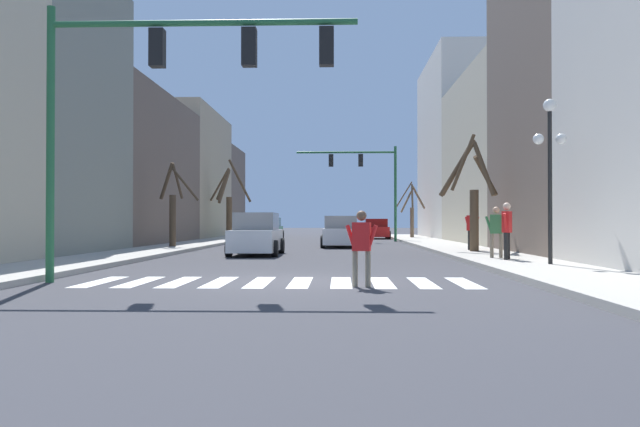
# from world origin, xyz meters

# --- Properties ---
(ground_plane) EXTENTS (240.00, 240.00, 0.00)m
(ground_plane) POSITION_xyz_m (0.00, 0.00, 0.00)
(ground_plane) COLOR #38383D
(sidewalk_right) EXTENTS (2.89, 90.00, 0.15)m
(sidewalk_right) POSITION_xyz_m (6.80, 0.00, 0.07)
(sidewalk_right) COLOR #ADA89E
(sidewalk_right) RESTS_ON ground_plane
(building_row_left) EXTENTS (6.00, 54.91, 11.57)m
(building_row_left) POSITION_xyz_m (-11.25, 21.02, 4.75)
(building_row_left) COLOR #BCB299
(building_row_left) RESTS_ON ground_plane
(building_row_right) EXTENTS (6.00, 47.55, 13.92)m
(building_row_right) POSITION_xyz_m (11.25, 18.83, 6.01)
(building_row_right) COLOR beige
(building_row_right) RESTS_ON ground_plane
(crosswalk_stripes) EXTENTS (8.55, 2.60, 0.01)m
(crosswalk_stripes) POSITION_xyz_m (0.00, -0.18, 0.00)
(crosswalk_stripes) COLOR white
(crosswalk_stripes) RESTS_ON ground_plane
(traffic_signal_near) EXTENTS (6.91, 0.28, 6.14)m
(traffic_signal_near) POSITION_xyz_m (-2.55, -0.34, 4.57)
(traffic_signal_near) COLOR #236038
(traffic_signal_near) RESTS_ON ground_plane
(traffic_signal_far) EXTENTS (6.81, 0.28, 6.46)m
(traffic_signal_far) POSITION_xyz_m (3.18, 28.36, 4.69)
(traffic_signal_far) COLOR #236038
(traffic_signal_far) RESTS_ON ground_plane
(street_lamp_right_corner) EXTENTS (0.95, 0.36, 4.68)m
(street_lamp_right_corner) POSITION_xyz_m (7.28, 3.85, 3.44)
(street_lamp_right_corner) COLOR black
(street_lamp_right_corner) RESTS_ON sidewalk_right
(car_driving_toward_lane) EXTENTS (2.05, 4.57, 1.64)m
(car_driving_toward_lane) POSITION_xyz_m (1.38, 19.07, 0.77)
(car_driving_toward_lane) COLOR white
(car_driving_toward_lane) RESTS_ON ground_plane
(car_driving_away_lane) EXTENTS (2.13, 4.56, 1.62)m
(car_driving_away_lane) POSITION_xyz_m (-4.17, 28.54, 0.76)
(car_driving_away_lane) COLOR silver
(car_driving_away_lane) RESTS_ON ground_plane
(car_parked_right_mid) EXTENTS (2.12, 4.59, 1.66)m
(car_parked_right_mid) POSITION_xyz_m (-4.18, 34.04, 0.78)
(car_parked_right_mid) COLOR #236B38
(car_parked_right_mid) RESTS_ON ground_plane
(car_parked_right_near) EXTENTS (2.09, 4.21, 1.57)m
(car_parked_right_near) POSITION_xyz_m (4.19, 35.23, 0.74)
(car_parked_right_near) COLOR red
(car_parked_right_near) RESTS_ON ground_plane
(car_parked_left_mid) EXTENTS (1.98, 4.40, 1.70)m
(car_parked_left_mid) POSITION_xyz_m (-2.03, 11.05, 0.79)
(car_parked_left_mid) COLOR white
(car_parked_left_mid) RESTS_ON ground_plane
(pedestrian_waiting_at_curb) EXTENTS (0.54, 0.63, 1.73)m
(pedestrian_waiting_at_curb) POSITION_xyz_m (6.90, 12.48, 1.17)
(pedestrian_waiting_at_curb) COLOR black
(pedestrian_waiting_at_curb) RESTS_ON sidewalk_right
(pedestrian_crossing_street) EXTENTS (0.44, 0.73, 1.80)m
(pedestrian_crossing_street) POSITION_xyz_m (6.61, 5.90, 1.22)
(pedestrian_crossing_street) COLOR black
(pedestrian_crossing_street) RESTS_ON sidewalk_right
(pedestrian_on_right_sidewalk) EXTENTS (0.68, 0.28, 1.58)m
(pedestrian_on_right_sidewalk) POSITION_xyz_m (1.77, -1.12, 0.93)
(pedestrian_on_right_sidewalk) COLOR #7A705B
(pedestrian_on_right_sidewalk) RESTS_ON ground_plane
(pedestrian_near_right_corner) EXTENTS (0.72, 0.33, 1.69)m
(pedestrian_near_right_corner) POSITION_xyz_m (6.51, 6.87, 1.15)
(pedestrian_near_right_corner) COLOR #7A705B
(pedestrian_near_right_corner) RESTS_ON sidewalk_right
(street_tree_right_far) EXTENTS (3.22, 2.57, 5.70)m
(street_tree_right_far) POSITION_xyz_m (-6.70, 30.60, 2.72)
(street_tree_right_far) COLOR brown
(street_tree_right_far) RESTS_ON sidewalk_left
(street_tree_right_near) EXTENTS (2.50, 2.33, 4.28)m
(street_tree_right_near) POSITION_xyz_m (6.83, 33.79, 2.16)
(street_tree_right_near) COLOR brown
(street_tree_right_near) RESTS_ON sidewalk_right
(street_tree_left_far) EXTENTS (2.06, 0.87, 4.11)m
(street_tree_left_far) POSITION_xyz_m (-6.78, 16.04, 1.97)
(street_tree_left_far) COLOR #473828
(street_tree_left_far) RESTS_ON sidewalk_left
(street_tree_left_near) EXTENTS (2.54, 1.70, 4.77)m
(street_tree_left_near) POSITION_xyz_m (6.69, 11.58, 2.55)
(street_tree_left_near) COLOR brown
(street_tree_left_near) RESTS_ON sidewalk_right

